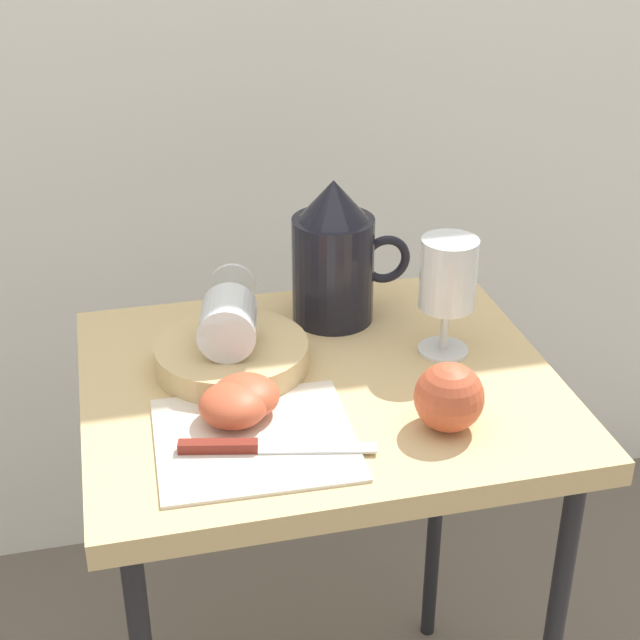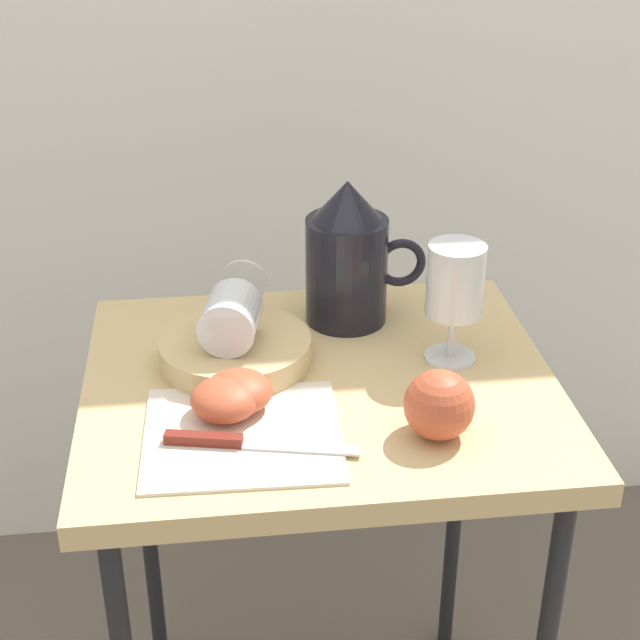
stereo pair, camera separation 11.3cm
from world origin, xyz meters
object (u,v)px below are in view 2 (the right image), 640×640
object	(u,v)px
wine_glass_tipped_near	(232,316)
knife	(233,442)
pitcher	(347,265)
wine_glass_upright	(455,287)
apple_half_right	(225,399)
apple_whole	(439,405)
apple_half_left	(238,391)
table	(320,424)
basket_tray	(235,351)

from	to	relation	value
wine_glass_tipped_near	knife	bearing A→B (deg)	-92.74
pitcher	wine_glass_upright	world-z (taller)	pitcher
apple_half_right	apple_whole	xyz separation A→B (m)	(0.23, -0.06, 0.01)
knife	apple_whole	bearing A→B (deg)	-0.36
pitcher	apple_half_left	distance (m)	0.26
apple_half_left	knife	distance (m)	0.08
wine_glass_upright	knife	xyz separation A→B (m)	(-0.28, -0.16, -0.09)
table	apple_half_left	world-z (taller)	apple_half_left
basket_tray	wine_glass_upright	world-z (taller)	wine_glass_upright
table	basket_tray	world-z (taller)	basket_tray
table	pitcher	size ratio (longest dim) A/B	3.46
apple_half_left	apple_whole	size ratio (longest dim) A/B	1.00
apple_half_left	table	bearing A→B (deg)	30.12
basket_tray	pitcher	world-z (taller)	pitcher
pitcher	knife	distance (m)	0.33
table	knife	bearing A→B (deg)	-129.90
table	apple_half_left	xyz separation A→B (m)	(-0.10, -0.06, 0.09)
table	wine_glass_tipped_near	distance (m)	0.18
basket_tray	wine_glass_upright	bearing A→B (deg)	-4.63
wine_glass_tipped_near	apple_half_left	size ratio (longest dim) A/B	1.95
apple_half_left	apple_whole	bearing A→B (deg)	-19.36
apple_half_left	knife	world-z (taller)	apple_half_left
apple_whole	knife	size ratio (longest dim) A/B	0.37
wine_glass_upright	apple_half_right	distance (m)	0.31
pitcher	apple_half_right	distance (m)	0.29
apple_whole	knife	distance (m)	0.23
basket_tray	table	bearing A→B (deg)	-26.05
pitcher	wine_glass_upright	bearing A→B (deg)	-47.34
basket_tray	wine_glass_upright	xyz separation A→B (m)	(0.27, -0.02, 0.08)
apple_whole	basket_tray	bearing A→B (deg)	139.46
pitcher	wine_glass_tipped_near	distance (m)	0.19
basket_tray	pitcher	size ratio (longest dim) A/B	0.96
table	wine_glass_tipped_near	size ratio (longest dim) A/B	4.45
knife	table	bearing A→B (deg)	50.10
pitcher	apple_half_left	world-z (taller)	pitcher
apple_half_right	knife	size ratio (longest dim) A/B	0.37
wine_glass_tipped_near	knife	size ratio (longest dim) A/B	0.72
wine_glass_upright	apple_half_right	bearing A→B (deg)	-160.55
pitcher	knife	bearing A→B (deg)	-120.41
pitcher	knife	world-z (taller)	pitcher
wine_glass_upright	apple_half_left	size ratio (longest dim) A/B	1.98
apple_half_left	apple_half_right	bearing A→B (deg)	-136.53
apple_half_right	apple_half_left	bearing A→B (deg)	43.47
wine_glass_upright	apple_whole	world-z (taller)	wine_glass_upright
basket_tray	wine_glass_upright	distance (m)	0.28
pitcher	wine_glass_upright	xyz separation A→B (m)	(0.11, -0.12, 0.02)
table	wine_glass_upright	bearing A→B (deg)	9.19
basket_tray	apple_half_right	distance (m)	0.12
wine_glass_tipped_near	apple_whole	world-z (taller)	wine_glass_tipped_near
table	wine_glass_upright	xyz separation A→B (m)	(0.17, 0.03, 0.17)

